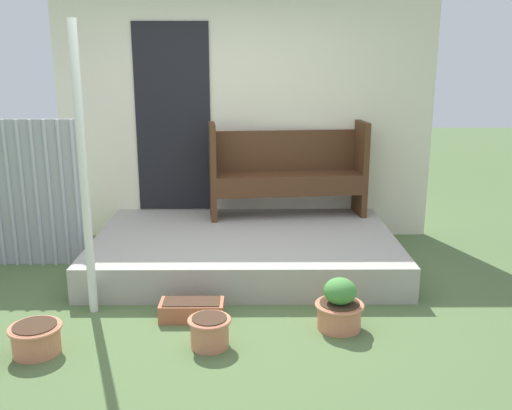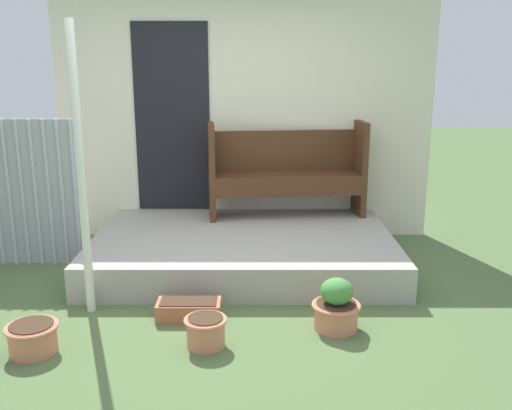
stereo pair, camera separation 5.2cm
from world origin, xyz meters
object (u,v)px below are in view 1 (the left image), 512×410
object	(u,v)px
flower_pot_middle	(210,330)
flower_pot_right	(339,307)
bench	(287,168)
planter_box_rect	(192,310)
support_post	(84,174)
flower_pot_left	(36,338)

from	to	relation	value
flower_pot_middle	flower_pot_right	bearing A→B (deg)	15.93
bench	flower_pot_middle	bearing A→B (deg)	-112.00
flower_pot_middle	planter_box_rect	size ratio (longest dim) A/B	0.62
flower_pot_middle	support_post	bearing A→B (deg)	148.96
bench	planter_box_rect	distance (m)	2.20
support_post	bench	bearing A→B (deg)	46.99
bench	flower_pot_right	xyz separation A→B (m)	(0.27, -2.06, -0.65)
support_post	flower_pot_middle	world-z (taller)	support_post
support_post	planter_box_rect	size ratio (longest dim) A/B	4.54
flower_pot_left	bench	bearing A→B (deg)	52.65
bench	flower_pot_right	distance (m)	2.18
flower_pot_left	flower_pot_middle	xyz separation A→B (m)	(1.17, 0.08, 0.01)
bench	planter_box_rect	size ratio (longest dim) A/B	3.42
flower_pot_middle	planter_box_rect	xyz separation A→B (m)	(-0.17, 0.44, -0.05)
bench	flower_pot_left	xyz separation A→B (m)	(-1.84, -2.41, -0.71)
bench	planter_box_rect	bearing A→B (deg)	-119.87
flower_pot_left	flower_pot_right	world-z (taller)	flower_pot_right
flower_pot_left	flower_pot_right	xyz separation A→B (m)	(2.11, 0.35, 0.06)
support_post	flower_pot_left	size ratio (longest dim) A/B	6.18
flower_pot_right	planter_box_rect	xyz separation A→B (m)	(-1.11, 0.17, -0.10)
flower_pot_right	bench	bearing A→B (deg)	97.43
flower_pot_left	planter_box_rect	size ratio (longest dim) A/B	0.73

